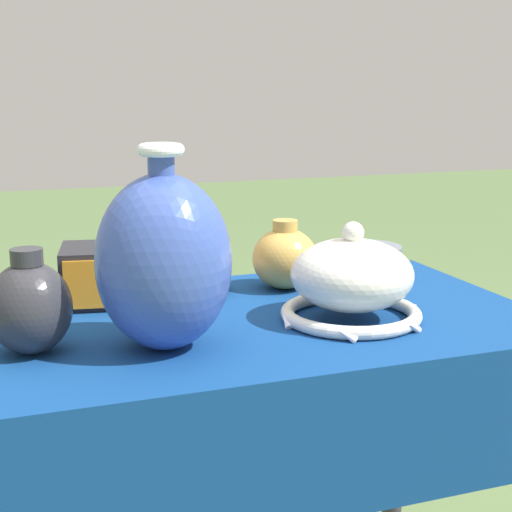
% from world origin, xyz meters
% --- Properties ---
extents(display_table, '(0.99, 0.56, 0.69)m').
position_xyz_m(display_table, '(0.00, -0.01, 0.60)').
color(display_table, '#38383D').
rests_on(display_table, ground_plane).
extents(vase_tall_bulbous, '(0.20, 0.20, 0.30)m').
position_xyz_m(vase_tall_bulbous, '(-0.15, -0.10, 0.82)').
color(vase_tall_bulbous, '#3851A8').
rests_on(vase_tall_bulbous, display_table).
extents(vase_dome_bell, '(0.24, 0.23, 0.17)m').
position_xyz_m(vase_dome_bell, '(0.17, -0.07, 0.75)').
color(vase_dome_bell, white).
rests_on(vase_dome_bell, display_table).
extents(mosaic_tile_box, '(0.16, 0.16, 0.10)m').
position_xyz_m(mosaic_tile_box, '(-0.20, 0.17, 0.74)').
color(mosaic_tile_box, '#232328').
rests_on(mosaic_tile_box, display_table).
extents(jar_round_ochre, '(0.12, 0.12, 0.13)m').
position_xyz_m(jar_round_ochre, '(0.14, 0.15, 0.75)').
color(jar_round_ochre, gold).
rests_on(jar_round_ochre, display_table).
extents(jar_round_charcoal, '(0.12, 0.12, 0.15)m').
position_xyz_m(jar_round_charcoal, '(-0.33, -0.06, 0.76)').
color(jar_round_charcoal, '#2D2D33').
rests_on(jar_round_charcoal, display_table).
extents(bowl_shallow_rose, '(0.12, 0.12, 0.07)m').
position_xyz_m(bowl_shallow_rose, '(-0.02, 0.17, 0.72)').
color(bowl_shallow_rose, '#D19399').
rests_on(bowl_shallow_rose, display_table).
extents(pot_squat_slate, '(0.14, 0.14, 0.06)m').
position_xyz_m(pot_squat_slate, '(0.33, 0.17, 0.72)').
color(pot_squat_slate, slate).
rests_on(pot_squat_slate, display_table).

